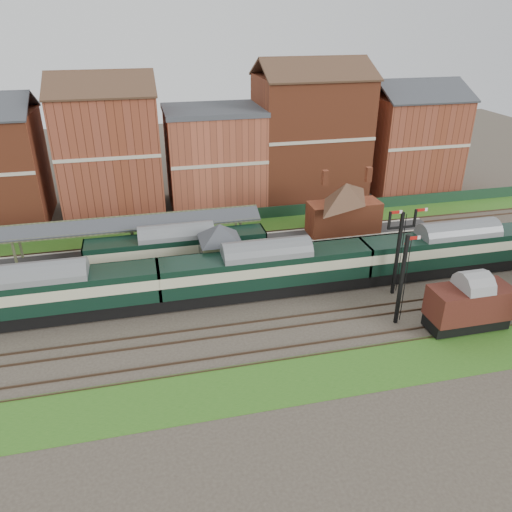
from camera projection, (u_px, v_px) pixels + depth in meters
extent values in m
plane|color=#473D33|center=(260.00, 295.00, 45.78)|extent=(160.00, 160.00, 0.00)
cube|color=#2D6619|center=(228.00, 228.00, 59.73)|extent=(90.00, 4.50, 0.06)
cube|color=#2D6619|center=(300.00, 379.00, 35.30)|extent=(90.00, 5.00, 0.06)
cube|color=#193823|center=(225.00, 216.00, 61.16)|extent=(90.00, 0.12, 1.50)
cube|color=#2D2D2D|center=(192.00, 251.00, 53.04)|extent=(55.00, 3.40, 1.00)
cube|color=#5B6749|center=(221.00, 271.00, 47.47)|extent=(3.40, 3.20, 2.40)
cube|color=#474E30|center=(220.00, 250.00, 46.50)|extent=(3.60, 3.40, 2.00)
pyramid|color=#383A3F|center=(220.00, 232.00, 45.70)|extent=(5.40, 5.40, 1.60)
cube|color=brown|center=(301.00, 263.00, 49.16)|extent=(3.00, 2.40, 2.20)
cube|color=#4C3323|center=(304.00, 252.00, 47.95)|extent=(3.20, 1.34, 0.79)
cube|color=#4C3323|center=(300.00, 247.00, 49.09)|extent=(3.20, 1.34, 0.79)
cube|color=#984426|center=(344.00, 217.00, 55.54)|extent=(8.00, 3.00, 3.50)
pyramid|color=#4C3323|center=(346.00, 193.00, 54.28)|extent=(8.10, 8.10, 2.20)
cube|color=#984426|center=(324.00, 190.00, 53.55)|extent=(0.60, 0.60, 1.60)
cube|color=#984426|center=(367.00, 187.00, 54.58)|extent=(0.60, 0.60, 1.60)
cube|color=#474E30|center=(14.00, 253.00, 47.43)|extent=(0.22, 0.22, 3.40)
cube|color=#474E30|center=(236.00, 223.00, 54.23)|extent=(0.22, 0.22, 3.40)
cube|color=#383A3F|center=(130.00, 223.00, 49.16)|extent=(26.00, 1.99, 0.90)
cube|color=#383A3F|center=(130.00, 216.00, 50.82)|extent=(26.00, 1.99, 0.90)
cube|color=#474E30|center=(130.00, 216.00, 49.82)|extent=(26.00, 0.20, 0.20)
cube|color=black|center=(397.00, 254.00, 44.30)|extent=(0.25, 0.25, 8.00)
cube|color=black|center=(401.00, 227.00, 43.15)|extent=(2.60, 0.18, 0.18)
cube|color=#B2140F|center=(396.00, 212.00, 42.37)|extent=(1.10, 0.08, 0.25)
cube|color=#B2140F|center=(422.00, 210.00, 42.87)|extent=(1.10, 0.08, 0.25)
cube|color=black|center=(401.00, 281.00, 39.96)|extent=(0.25, 0.25, 8.00)
cube|color=#B2140F|center=(414.00, 238.00, 38.44)|extent=(1.10, 0.08, 0.25)
cube|color=brown|center=(110.00, 154.00, 61.60)|extent=(12.00, 10.00, 15.00)
cube|color=#A85136|center=(215.00, 159.00, 64.94)|extent=(12.00, 10.00, 12.00)
cube|color=#984426|center=(310.00, 139.00, 66.73)|extent=(14.00, 10.00, 16.00)
cube|color=brown|center=(410.00, 144.00, 70.48)|extent=(12.00, 10.00, 13.00)
cube|color=black|center=(45.00, 313.00, 41.66)|extent=(19.05, 2.67, 1.16)
cube|color=black|center=(41.00, 293.00, 40.79)|extent=(19.05, 2.96, 2.75)
cube|color=beige|center=(40.00, 289.00, 40.64)|extent=(19.07, 3.00, 0.95)
cube|color=slate|center=(37.00, 276.00, 40.11)|extent=(19.05, 2.96, 0.64)
cube|color=black|center=(266.00, 287.00, 45.58)|extent=(19.05, 2.67, 1.16)
cube|color=black|center=(266.00, 268.00, 44.71)|extent=(19.05, 2.96, 2.75)
cube|color=beige|center=(266.00, 265.00, 44.57)|extent=(19.07, 3.00, 0.95)
cube|color=slate|center=(266.00, 253.00, 44.03)|extent=(19.05, 2.96, 0.64)
cube|color=black|center=(452.00, 265.00, 49.50)|extent=(19.05, 2.67, 1.16)
cube|color=black|center=(455.00, 247.00, 48.64)|extent=(19.05, 2.96, 2.75)
cube|color=beige|center=(456.00, 244.00, 48.49)|extent=(19.07, 3.00, 0.95)
cube|color=slate|center=(458.00, 233.00, 47.96)|extent=(19.05, 2.96, 0.64)
cube|color=black|center=(178.00, 264.00, 49.75)|extent=(17.55, 2.46, 1.07)
cube|color=black|center=(177.00, 248.00, 48.95)|extent=(17.55, 2.73, 2.53)
cube|color=beige|center=(177.00, 245.00, 48.82)|extent=(17.57, 2.77, 0.88)
cube|color=slate|center=(176.00, 235.00, 48.33)|extent=(17.55, 2.73, 0.58)
cube|color=black|center=(465.00, 321.00, 40.76)|extent=(6.55, 2.41, 0.98)
cube|color=#401B12|center=(469.00, 302.00, 39.96)|extent=(6.55, 2.84, 2.62)
cube|color=gray|center=(473.00, 287.00, 39.32)|extent=(6.55, 2.84, 0.48)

